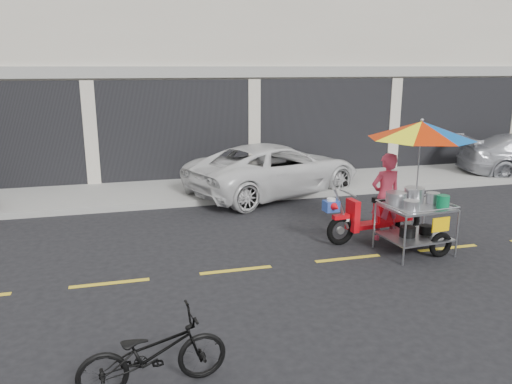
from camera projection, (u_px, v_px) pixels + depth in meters
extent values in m
plane|color=black|center=(348.00, 259.00, 8.69)|extent=(90.00, 90.00, 0.00)
cube|color=gray|center=(263.00, 184.00, 13.83)|extent=(45.00, 3.00, 0.15)
cube|color=beige|center=(225.00, 44.00, 17.55)|extent=(36.00, 8.00, 8.00)
cube|color=black|center=(254.00, 130.00, 14.40)|extent=(35.28, 0.06, 2.90)
cube|color=gray|center=(254.00, 72.00, 13.98)|extent=(36.00, 0.12, 0.30)
cube|color=gold|center=(348.00, 258.00, 8.69)|extent=(42.00, 0.10, 0.01)
imported|color=silver|center=(275.00, 169.00, 12.96)|extent=(5.22, 3.81, 1.32)
imported|color=black|center=(153.00, 353.00, 5.11)|extent=(1.59, 0.70, 0.81)
torus|color=black|center=(340.00, 230.00, 9.31)|extent=(0.58, 0.16, 0.57)
torus|color=black|center=(407.00, 222.00, 9.81)|extent=(0.58, 0.16, 0.57)
cylinder|color=#9EA0A5|center=(340.00, 230.00, 9.31)|extent=(0.14, 0.07, 0.14)
cylinder|color=#9EA0A5|center=(407.00, 222.00, 9.81)|extent=(0.14, 0.07, 0.14)
cube|color=red|center=(341.00, 217.00, 9.24)|extent=(0.33, 0.15, 0.08)
cylinder|color=#9EA0A5|center=(341.00, 209.00, 9.21)|extent=(0.37, 0.08, 0.80)
cube|color=red|center=(353.00, 215.00, 9.33)|extent=(0.15, 0.35, 0.60)
cube|color=red|center=(373.00, 224.00, 9.53)|extent=(0.82, 0.35, 0.08)
cube|color=red|center=(393.00, 211.00, 9.63)|extent=(0.77, 0.33, 0.40)
cube|color=black|center=(390.00, 200.00, 9.54)|extent=(0.67, 0.30, 0.10)
cylinder|color=#9EA0A5|center=(348.00, 193.00, 9.17)|extent=(0.09, 0.55, 0.04)
sphere|color=black|center=(345.00, 184.00, 9.34)|extent=(0.10, 0.10, 0.10)
cylinder|color=white|center=(346.00, 220.00, 9.30)|extent=(0.13, 0.13, 0.05)
cube|color=#274398|center=(331.00, 206.00, 9.11)|extent=(0.28, 0.24, 0.20)
cylinder|color=white|center=(331.00, 200.00, 9.08)|extent=(0.17, 0.17, 0.05)
cone|color=red|center=(336.00, 207.00, 8.95)|extent=(0.20, 0.24, 0.18)
torus|color=black|center=(440.00, 245.00, 8.73)|extent=(0.47, 0.14, 0.46)
cylinder|color=#9EA0A5|center=(404.00, 241.00, 8.31)|extent=(0.04, 0.04, 0.85)
cylinder|color=#9EA0A5|center=(374.00, 226.00, 9.12)|extent=(0.04, 0.04, 0.85)
cylinder|color=#9EA0A5|center=(457.00, 234.00, 8.68)|extent=(0.04, 0.04, 0.85)
cylinder|color=#9EA0A5|center=(424.00, 219.00, 9.49)|extent=(0.04, 0.04, 0.85)
cube|color=#9EA0A5|center=(414.00, 236.00, 8.93)|extent=(1.18, 1.00, 0.03)
cube|color=#9EA0A5|center=(416.00, 207.00, 8.80)|extent=(1.18, 1.00, 0.04)
cylinder|color=#9EA0A5|center=(434.00, 210.00, 8.37)|extent=(1.09, 0.13, 0.02)
cylinder|color=#9EA0A5|center=(401.00, 198.00, 9.19)|extent=(1.09, 0.13, 0.02)
cylinder|color=#9EA0A5|center=(390.00, 207.00, 8.60)|extent=(0.11, 0.89, 0.02)
cylinder|color=#9EA0A5|center=(442.00, 201.00, 8.97)|extent=(0.11, 0.89, 0.02)
cylinder|color=#9EA0A5|center=(399.00, 229.00, 9.34)|extent=(0.11, 0.75, 0.04)
cylinder|color=#9EA0A5|center=(401.00, 203.00, 9.22)|extent=(0.11, 0.75, 0.04)
cube|color=#FFC100|center=(441.00, 225.00, 8.46)|extent=(0.35, 0.05, 0.25)
cylinder|color=#B7B7BC|center=(396.00, 199.00, 8.85)|extent=(0.39, 0.39, 0.21)
cylinder|color=#B7B7BC|center=(414.00, 195.00, 8.99)|extent=(0.38, 0.38, 0.25)
cylinder|color=#B7B7BC|center=(433.00, 198.00, 8.94)|extent=(0.26, 0.26, 0.17)
cylinder|color=#B7B7BC|center=(412.00, 206.00, 8.53)|extent=(0.29, 0.29, 0.15)
cylinder|color=#096D3D|center=(443.00, 202.00, 8.66)|extent=(0.24, 0.24, 0.22)
cylinder|color=black|center=(408.00, 232.00, 8.86)|extent=(0.30, 0.30, 0.18)
cylinder|color=black|center=(426.00, 230.00, 8.99)|extent=(0.26, 0.26, 0.16)
cylinder|color=#9EA0A5|center=(419.00, 164.00, 8.72)|extent=(0.03, 0.03, 1.49)
sphere|color=#9EA0A5|center=(422.00, 120.00, 8.53)|extent=(0.06, 0.06, 0.06)
imported|color=#C9364E|center=(385.00, 197.00, 9.49)|extent=(0.65, 0.46, 1.69)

